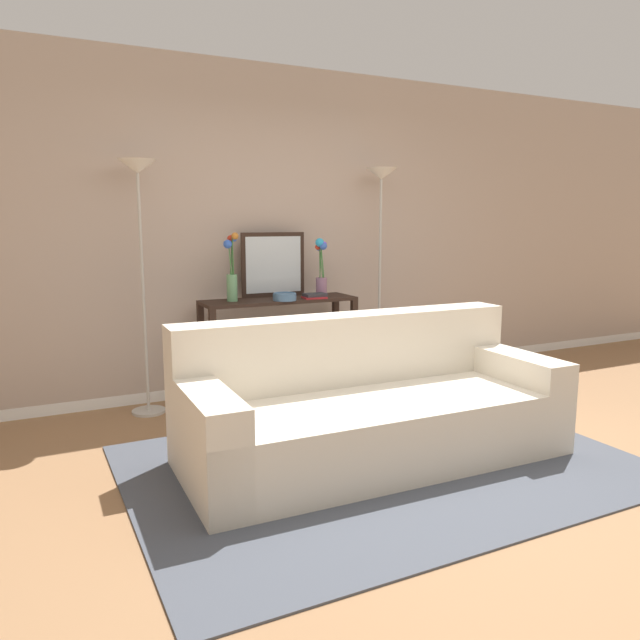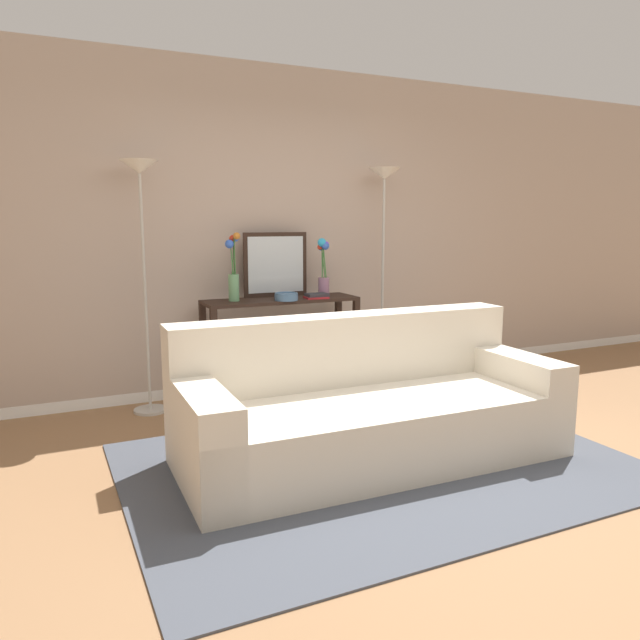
% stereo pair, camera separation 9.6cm
% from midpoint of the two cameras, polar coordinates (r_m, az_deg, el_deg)
% --- Properties ---
extents(ground_plane, '(16.00, 16.00, 0.02)m').
position_cam_midpoint_polar(ground_plane, '(3.70, 10.36, -14.72)').
color(ground_plane, '#936B47').
extents(back_wall, '(12.00, 0.15, 2.80)m').
position_cam_midpoint_polar(back_wall, '(5.43, -3.65, 8.35)').
color(back_wall, white).
rests_on(back_wall, ground).
extents(area_rug, '(3.03, 2.13, 0.01)m').
position_cam_midpoint_polar(area_rug, '(3.84, 6.41, -13.43)').
color(area_rug, '#474C56').
rests_on(area_rug, ground).
extents(couch, '(2.41, 1.03, 0.88)m').
position_cam_midpoint_polar(couch, '(3.87, 5.21, -8.47)').
color(couch, beige).
rests_on(couch, ground).
extents(console_table, '(1.31, 0.39, 0.85)m').
position_cam_midpoint_polar(console_table, '(5.12, -3.15, -0.85)').
color(console_table, black).
rests_on(console_table, ground).
extents(floor_lamp_left, '(0.28, 0.28, 1.94)m').
position_cam_midpoint_polar(floor_lamp_left, '(4.78, -15.95, 9.37)').
color(floor_lamp_left, '#B7B2A8').
rests_on(floor_lamp_left, ground).
extents(floor_lamp_right, '(0.28, 0.28, 1.96)m').
position_cam_midpoint_polar(floor_lamp_right, '(5.53, 6.54, 9.76)').
color(floor_lamp_right, '#B7B2A8').
rests_on(floor_lamp_right, ground).
extents(wall_mirror, '(0.57, 0.02, 0.55)m').
position_cam_midpoint_polar(wall_mirror, '(5.21, -3.69, 5.25)').
color(wall_mirror, black).
rests_on(wall_mirror, console_table).
extents(vase_tall_flowers, '(0.12, 0.11, 0.55)m').
position_cam_midpoint_polar(vase_tall_flowers, '(4.93, -7.63, 4.58)').
color(vase_tall_flowers, '#669E6B').
rests_on(vase_tall_flowers, console_table).
extents(vase_short_flowers, '(0.11, 0.13, 0.50)m').
position_cam_midpoint_polar(vase_short_flowers, '(5.22, 0.86, 4.91)').
color(vase_short_flowers, gray).
rests_on(vase_short_flowers, console_table).
extents(fruit_bowl, '(0.19, 0.19, 0.06)m').
position_cam_midpoint_polar(fruit_bowl, '(4.96, -2.65, 2.24)').
color(fruit_bowl, '#4C7093').
rests_on(fruit_bowl, console_table).
extents(book_stack, '(0.20, 0.16, 0.04)m').
position_cam_midpoint_polar(book_stack, '(5.08, 0.21, 2.29)').
color(book_stack, maroon).
rests_on(book_stack, console_table).
extents(book_row_under_console, '(0.27, 0.18, 0.12)m').
position_cam_midpoint_polar(book_row_under_console, '(5.11, -7.38, -7.02)').
color(book_row_under_console, tan).
rests_on(book_row_under_console, ground).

